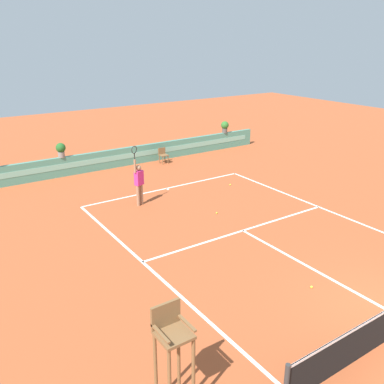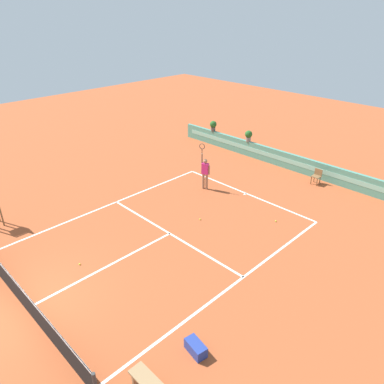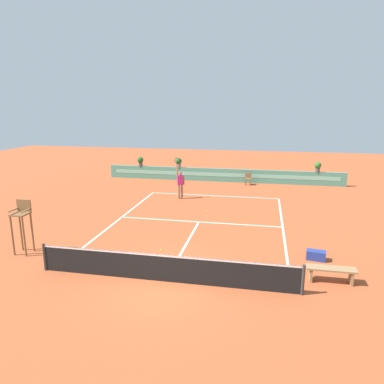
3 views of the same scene
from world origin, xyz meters
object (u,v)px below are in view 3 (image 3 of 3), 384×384
(tennis_ball_by_sideline, at_px, (161,250))
(potted_plant_far_left, at_px, (140,161))
(bench_courtside, at_px, (331,271))
(gear_bag, at_px, (316,255))
(ball_kid_chair, at_px, (248,178))
(tennis_ball_mid_court, at_px, (256,203))
(potted_plant_far_right, at_px, (318,166))
(tennis_player, at_px, (180,182))
(potted_plant_left, at_px, (179,162))
(umpire_chair, at_px, (22,220))
(tennis_ball_near_baseline, at_px, (207,211))

(tennis_ball_by_sideline, distance_m, potted_plant_far_left, 15.11)
(bench_courtside, distance_m, gear_bag, 1.79)
(bench_courtside, bearing_deg, ball_kid_chair, 103.08)
(tennis_ball_mid_court, relative_size, tennis_ball_by_sideline, 1.00)
(tennis_ball_mid_court, xyz_separation_m, potted_plant_far_right, (4.18, 5.82, 1.38))
(tennis_player, bearing_deg, potted_plant_left, 104.17)
(gear_bag, relative_size, tennis_ball_by_sideline, 10.29)
(bench_courtside, height_order, tennis_player, tennis_player)
(ball_kid_chair, bearing_deg, tennis_ball_mid_court, -81.79)
(umpire_chair, relative_size, potted_plant_far_right, 2.96)
(bench_courtside, xyz_separation_m, potted_plant_left, (-8.81, 15.35, 1.04))
(potted_plant_left, bearing_deg, tennis_ball_mid_court, -43.42)
(umpire_chair, relative_size, tennis_player, 0.83)
(tennis_player, xyz_separation_m, potted_plant_far_left, (-4.55, 5.65, 0.36))
(tennis_ball_mid_court, height_order, tennis_ball_by_sideline, same)
(ball_kid_chair, height_order, bench_courtside, ball_kid_chair)
(umpire_chair, distance_m, gear_bag, 11.46)
(gear_bag, distance_m, potted_plant_far_left, 17.97)
(ball_kid_chair, bearing_deg, tennis_player, -129.00)
(ball_kid_chair, distance_m, tennis_ball_near_baseline, 7.72)
(bench_courtside, distance_m, tennis_ball_by_sideline, 6.42)
(tennis_ball_by_sideline, bearing_deg, ball_kid_chair, 77.79)
(ball_kid_chair, bearing_deg, tennis_ball_by_sideline, -102.21)
(umpire_chair, distance_m, tennis_ball_near_baseline, 9.43)
(tennis_ball_near_baseline, bearing_deg, tennis_ball_by_sideline, -99.73)
(gear_bag, xyz_separation_m, tennis_ball_by_sideline, (-6.01, -0.35, -0.15))
(tennis_ball_mid_court, height_order, potted_plant_far_right, potted_plant_far_right)
(tennis_ball_near_baseline, relative_size, tennis_ball_mid_court, 1.00)
(umpire_chair, height_order, potted_plant_far_left, umpire_chair)
(umpire_chair, relative_size, bench_courtside, 1.34)
(gear_bag, xyz_separation_m, potted_plant_left, (-8.56, 13.59, 1.23))
(tennis_ball_by_sideline, bearing_deg, potted_plant_far_left, 112.17)
(ball_kid_chair, relative_size, bench_courtside, 0.53)
(umpire_chair, distance_m, potted_plant_far_left, 15.13)
(bench_courtside, xyz_separation_m, gear_bag, (-0.24, 1.76, -0.20))
(tennis_player, distance_m, tennis_ball_by_sideline, 8.42)
(gear_bag, relative_size, potted_plant_left, 0.97)
(umpire_chair, bearing_deg, potted_plant_far_right, 49.21)
(tennis_ball_near_baseline, distance_m, tennis_ball_mid_court, 3.54)
(ball_kid_chair, height_order, potted_plant_far_right, potted_plant_far_right)
(umpire_chair, height_order, tennis_player, tennis_player)
(tennis_ball_mid_court, bearing_deg, tennis_player, 178.03)
(bench_courtside, relative_size, gear_bag, 2.29)
(ball_kid_chair, relative_size, tennis_ball_mid_court, 12.50)
(bench_courtside, height_order, tennis_ball_mid_court, bench_courtside)
(ball_kid_chair, distance_m, potted_plant_left, 5.54)
(potted_plant_far_left, height_order, potted_plant_far_right, same)
(ball_kid_chair, bearing_deg, potted_plant_far_left, 175.10)
(tennis_ball_mid_court, bearing_deg, tennis_ball_near_baseline, -137.49)
(umpire_chair, relative_size, gear_bag, 3.06)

